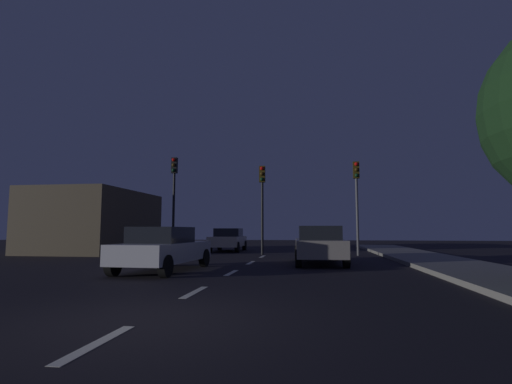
{
  "coord_description": "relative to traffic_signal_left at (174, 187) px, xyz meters",
  "views": [
    {
      "loc": [
        2.53,
        -5.57,
        1.33
      ],
      "look_at": [
        -0.41,
        14.53,
        3.34
      ],
      "focal_mm": 27.09,
      "sensor_mm": 36.0,
      "label": 1
    }
  ],
  "objects": [
    {
      "name": "ground_plane",
      "position": [
        5.26,
        -8.35,
        -3.8
      ],
      "size": [
        80.0,
        80.0,
        0.0
      ],
      "primitive_type": "plane",
      "color": "black"
    },
    {
      "name": "sidewalk_curb_right",
      "position": [
        12.76,
        -8.35,
        -3.72
      ],
      "size": [
        3.0,
        40.0,
        0.15
      ],
      "primitive_type": "cube",
      "color": "gray",
      "rests_on": "ground_plane"
    },
    {
      "name": "lane_stripe_nearest",
      "position": [
        5.26,
        -16.55,
        -3.8
      ],
      "size": [
        0.16,
        1.6,
        0.01
      ],
      "primitive_type": "cube",
      "color": "silver",
      "rests_on": "ground_plane"
    },
    {
      "name": "lane_stripe_second",
      "position": [
        5.26,
        -12.75,
        -3.8
      ],
      "size": [
        0.16,
        1.6,
        0.01
      ],
      "primitive_type": "cube",
      "color": "silver",
      "rests_on": "ground_plane"
    },
    {
      "name": "lane_stripe_third",
      "position": [
        5.26,
        -8.95,
        -3.8
      ],
      "size": [
        0.16,
        1.6,
        0.01
      ],
      "primitive_type": "cube",
      "color": "silver",
      "rests_on": "ground_plane"
    },
    {
      "name": "lane_stripe_fourth",
      "position": [
        5.26,
        -5.15,
        -3.8
      ],
      "size": [
        0.16,
        1.6,
        0.01
      ],
      "primitive_type": "cube",
      "color": "silver",
      "rests_on": "ground_plane"
    },
    {
      "name": "lane_stripe_fifth",
      "position": [
        5.26,
        -1.35,
        -3.8
      ],
      "size": [
        0.16,
        1.6,
        0.01
      ],
      "primitive_type": "cube",
      "color": "silver",
      "rests_on": "ground_plane"
    },
    {
      "name": "traffic_signal_left",
      "position": [
        0.0,
        0.0,
        0.0
      ],
      "size": [
        0.32,
        0.38,
        5.47
      ],
      "color": "black",
      "rests_on": "ground_plane"
    },
    {
      "name": "traffic_signal_center",
      "position": [
        5.07,
        -0.0,
        -0.39
      ],
      "size": [
        0.32,
        0.38,
        4.86
      ],
      "color": "black",
      "rests_on": "ground_plane"
    },
    {
      "name": "traffic_signal_right",
      "position": [
        10.13,
        -0.0,
        -0.32
      ],
      "size": [
        0.32,
        0.38,
        4.97
      ],
      "color": "#4C4C51",
      "rests_on": "ground_plane"
    },
    {
      "name": "car_stopped_ahead",
      "position": [
        8.03,
        -5.23,
        -3.04
      ],
      "size": [
        2.1,
        4.64,
        1.49
      ],
      "color": "gray",
      "rests_on": "ground_plane"
    },
    {
      "name": "car_adjacent_lane",
      "position": [
        2.96,
        -8.79,
        -3.06
      ],
      "size": [
        2.02,
        4.54,
        1.43
      ],
      "color": "silver",
      "rests_on": "ground_plane"
    },
    {
      "name": "car_oncoming_far",
      "position": [
        2.45,
        3.27,
        -3.06
      ],
      "size": [
        1.98,
        3.99,
        1.44
      ],
      "color": "beige",
      "rests_on": "ground_plane"
    },
    {
      "name": "storefront_left",
      "position": [
        -5.35,
        1.07,
        -1.96
      ],
      "size": [
        5.22,
        7.85,
        3.68
      ],
      "primitive_type": "cube",
      "color": "brown",
      "rests_on": "ground_plane"
    }
  ]
}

